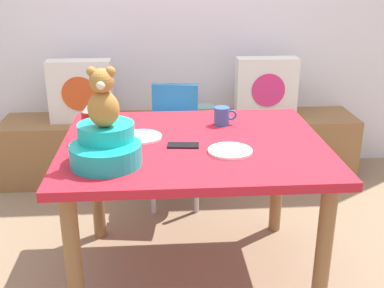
% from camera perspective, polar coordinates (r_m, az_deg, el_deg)
% --- Properties ---
extents(ground_plane, '(8.00, 8.00, 0.00)m').
position_cam_1_polar(ground_plane, '(2.62, 0.16, -15.08)').
color(ground_plane, '#8C7256').
extents(window_bench, '(2.60, 0.44, 0.46)m').
position_cam_1_polar(window_bench, '(3.61, -1.30, -0.35)').
color(window_bench, olive).
rests_on(window_bench, ground_plane).
extents(pillow_floral_left, '(0.44, 0.15, 0.44)m').
position_cam_1_polar(pillow_floral_left, '(3.49, -13.12, 6.14)').
color(pillow_floral_left, white).
rests_on(pillow_floral_left, window_bench).
extents(pillow_floral_right, '(0.44, 0.15, 0.44)m').
position_cam_1_polar(pillow_floral_right, '(3.53, 8.81, 6.61)').
color(pillow_floral_right, white).
rests_on(pillow_floral_right, window_bench).
extents(book_stack, '(0.20, 0.14, 0.09)m').
position_cam_1_polar(book_stack, '(3.53, 1.02, 3.87)').
color(book_stack, '#78A3A0').
rests_on(book_stack, window_bench).
extents(dining_table, '(1.24, 1.00, 0.74)m').
position_cam_1_polar(dining_table, '(2.30, 0.18, -2.06)').
color(dining_table, red).
rests_on(dining_table, ground_plane).
extents(highchair, '(0.35, 0.48, 0.79)m').
position_cam_1_polar(highchair, '(3.10, -2.20, 1.73)').
color(highchair, '#2672B2').
rests_on(highchair, ground_plane).
extents(infant_seat_teal, '(0.30, 0.33, 0.16)m').
position_cam_1_polar(infant_seat_teal, '(2.03, -10.19, -0.30)').
color(infant_seat_teal, '#18B1A9').
rests_on(infant_seat_teal, dining_table).
extents(teddy_bear, '(0.13, 0.12, 0.25)m').
position_cam_1_polar(teddy_bear, '(1.97, -10.57, 5.29)').
color(teddy_bear, '#A97634').
rests_on(teddy_bear, infant_seat_teal).
extents(ketchup_bottle, '(0.07, 0.07, 0.18)m').
position_cam_1_polar(ketchup_bottle, '(2.28, -12.11, 2.27)').
color(ketchup_bottle, red).
rests_on(ketchup_bottle, dining_table).
extents(coffee_mug, '(0.12, 0.08, 0.09)m').
position_cam_1_polar(coffee_mug, '(2.49, 3.61, 3.34)').
color(coffee_mug, '#335999').
rests_on(coffee_mug, dining_table).
extents(dinner_plate_near, '(0.20, 0.20, 0.01)m').
position_cam_1_polar(dinner_plate_near, '(2.14, 4.56, -0.82)').
color(dinner_plate_near, white).
rests_on(dinner_plate_near, dining_table).
extents(dinner_plate_far, '(0.20, 0.20, 0.01)m').
position_cam_1_polar(dinner_plate_far, '(2.32, -6.08, 0.85)').
color(dinner_plate_far, white).
rests_on(dinner_plate_far, dining_table).
extents(cell_phone, '(0.15, 0.08, 0.01)m').
position_cam_1_polar(cell_phone, '(2.21, -1.05, -0.16)').
color(cell_phone, black).
rests_on(cell_phone, dining_table).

